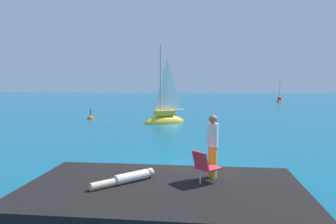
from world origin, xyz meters
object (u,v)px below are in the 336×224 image
object	(u,v)px
sailboat_far	(279,100)
marker_buoy	(91,119)
person_sunbather	(127,178)
person_standing	(213,144)
sailboat_near	(165,118)
beach_chair	(205,165)

from	to	relation	value
sailboat_far	marker_buoy	xyz separation A→B (m)	(-22.38, -24.88, -0.23)
person_sunbather	person_standing	size ratio (longest dim) A/B	0.86
sailboat_near	sailboat_far	size ratio (longest dim) A/B	1.48
person_sunbather	marker_buoy	bearing A→B (deg)	-113.09
sailboat_far	person_standing	size ratio (longest dim) A/B	2.64
marker_buoy	person_sunbather	bearing A→B (deg)	-70.88
person_sunbather	beach_chair	size ratio (longest dim) A/B	1.75
beach_chair	marker_buoy	distance (m)	20.40
sailboat_far	marker_buoy	size ratio (longest dim) A/B	3.79
person_sunbather	sailboat_far	bearing A→B (deg)	-152.27
sailboat_near	marker_buoy	xyz separation A→B (m)	(-6.29, 2.07, -0.34)
person_sunbather	beach_chair	distance (m)	1.92
sailboat_near	person_standing	xyz separation A→B (m)	(2.29, -16.03, 1.16)
sailboat_far	person_sunbather	bearing A→B (deg)	-1.76
sailboat_near	marker_buoy	bearing A→B (deg)	-50.32
sailboat_far	beach_chair	size ratio (longest dim) A/B	5.37
sailboat_far	person_sunbather	xyz separation A→B (m)	(-15.90, -43.55, 0.52)
person_sunbather	person_standing	xyz separation A→B (m)	(2.11, 0.57, 0.75)
person_sunbather	person_standing	distance (m)	2.31
sailboat_near	person_sunbather	distance (m)	16.61
sailboat_far	beach_chair	bearing A→B (deg)	0.43
sailboat_near	person_sunbather	bearing A→B (deg)	58.52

